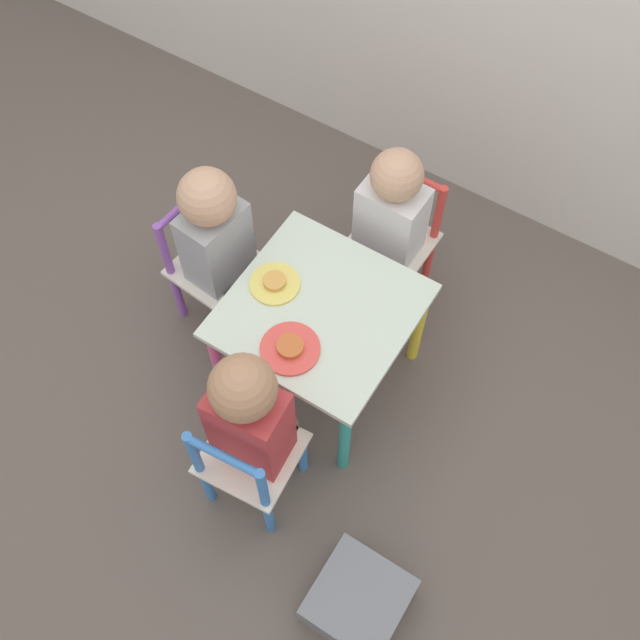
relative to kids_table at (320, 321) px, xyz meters
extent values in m
plane|color=#5B514C|center=(0.00, 0.00, -0.36)|extent=(6.00, 6.00, 0.00)
cube|color=silver|center=(0.00, 0.00, 0.06)|extent=(0.53, 0.53, 0.02)
cylinder|color=#E5599E|center=(-0.23, -0.23, -0.16)|extent=(0.04, 0.04, 0.41)
cylinder|color=teal|center=(0.23, -0.23, -0.16)|extent=(0.04, 0.04, 0.41)
cylinder|color=orange|center=(-0.23, 0.23, -0.16)|extent=(0.04, 0.04, 0.41)
cylinder|color=yellow|center=(0.23, 0.23, -0.16)|extent=(0.04, 0.04, 0.41)
cube|color=silver|center=(-0.42, 0.04, -0.10)|extent=(0.28, 0.28, 0.02)
cylinder|color=#8E51BC|center=(-0.33, -0.07, -0.23)|extent=(0.03, 0.03, 0.25)
cylinder|color=#8E51BC|center=(-0.31, 0.14, -0.23)|extent=(0.03, 0.03, 0.25)
cylinder|color=#8E51BC|center=(-0.54, -0.05, -0.23)|extent=(0.03, 0.03, 0.25)
cylinder|color=#8E51BC|center=(-0.52, 0.16, -0.23)|extent=(0.03, 0.03, 0.25)
cylinder|color=#8E51BC|center=(-0.54, -0.05, 0.02)|extent=(0.03, 0.03, 0.26)
cylinder|color=#8E51BC|center=(-0.52, 0.16, 0.02)|extent=(0.03, 0.03, 0.26)
cylinder|color=#8E51BC|center=(-0.53, 0.05, 0.14)|extent=(0.04, 0.21, 0.02)
cube|color=silver|center=(0.04, -0.42, -0.10)|extent=(0.28, 0.28, 0.02)
cylinder|color=#387AD1|center=(0.13, -0.31, -0.23)|extent=(0.03, 0.03, 0.25)
cylinder|color=#387AD1|center=(-0.08, -0.33, -0.23)|extent=(0.03, 0.03, 0.25)
cylinder|color=#387AD1|center=(0.15, -0.52, -0.23)|extent=(0.03, 0.03, 0.25)
cylinder|color=#387AD1|center=(-0.06, -0.54, -0.23)|extent=(0.03, 0.03, 0.25)
cylinder|color=#387AD1|center=(0.15, -0.52, 0.02)|extent=(0.03, 0.03, 0.26)
cylinder|color=#387AD1|center=(-0.06, -0.54, 0.02)|extent=(0.03, 0.03, 0.26)
cylinder|color=#387AD1|center=(0.05, -0.53, 0.14)|extent=(0.21, 0.04, 0.02)
cube|color=silver|center=(0.01, 0.43, -0.10)|extent=(0.27, 0.27, 0.02)
cylinder|color=#DB3D38|center=(-0.10, 0.32, -0.23)|extent=(0.03, 0.03, 0.25)
cylinder|color=#DB3D38|center=(0.11, 0.32, -0.23)|extent=(0.03, 0.03, 0.25)
cylinder|color=#DB3D38|center=(-0.09, 0.53, -0.23)|extent=(0.03, 0.03, 0.25)
cylinder|color=#DB3D38|center=(0.12, 0.53, -0.23)|extent=(0.03, 0.03, 0.25)
cylinder|color=#DB3D38|center=(-0.09, 0.53, 0.02)|extent=(0.03, 0.03, 0.26)
cylinder|color=#DB3D38|center=(0.12, 0.53, 0.02)|extent=(0.03, 0.03, 0.26)
cylinder|color=#DB3D38|center=(0.01, 0.53, 0.14)|extent=(0.21, 0.03, 0.02)
cylinder|color=#7A6B5B|center=(-0.31, -0.02, -0.22)|extent=(0.07, 0.07, 0.27)
cylinder|color=#7A6B5B|center=(-0.30, 0.08, -0.22)|extent=(0.07, 0.07, 0.27)
cube|color=#999EA8|center=(-0.40, 0.04, 0.05)|extent=(0.16, 0.21, 0.29)
sphere|color=tan|center=(-0.40, 0.04, 0.27)|extent=(0.17, 0.17, 0.17)
cylinder|color=#7A6B5B|center=(0.08, -0.30, -0.22)|extent=(0.07, 0.07, 0.27)
cylinder|color=#7A6B5B|center=(-0.02, -0.31, -0.22)|extent=(0.07, 0.07, 0.27)
cube|color=#B23338|center=(0.03, -0.40, 0.07)|extent=(0.21, 0.16, 0.32)
sphere|color=#A37556|center=(0.03, -0.40, 0.30)|extent=(0.17, 0.17, 0.17)
cylinder|color=#7A6B5B|center=(-0.04, 0.31, -0.22)|extent=(0.07, 0.07, 0.27)
cylinder|color=#7A6B5B|center=(0.06, 0.30, -0.22)|extent=(0.07, 0.07, 0.27)
cube|color=silver|center=(0.01, 0.41, 0.05)|extent=(0.20, 0.14, 0.28)
sphere|color=tan|center=(0.01, 0.41, 0.26)|extent=(0.16, 0.16, 0.16)
cylinder|color=#EADB66|center=(-0.16, 0.00, 0.07)|extent=(0.15, 0.15, 0.01)
cylinder|color=gold|center=(-0.16, 0.00, 0.09)|extent=(0.07, 0.07, 0.02)
cylinder|color=#E54C47|center=(0.00, -0.16, 0.07)|extent=(0.17, 0.17, 0.01)
cylinder|color=#CC6633|center=(0.00, -0.16, 0.09)|extent=(0.08, 0.08, 0.02)
cube|color=slate|center=(0.49, -0.57, -0.29)|extent=(0.25, 0.26, 0.13)
camera|label=1|loc=(0.60, -0.95, 1.93)|focal=42.00mm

